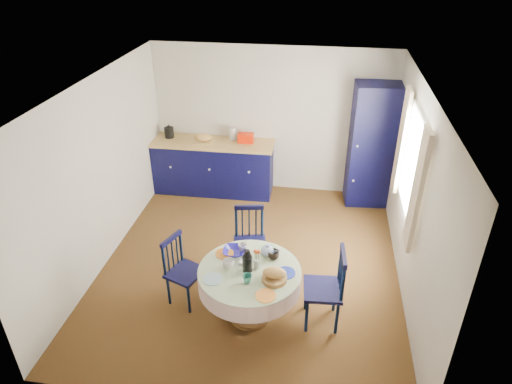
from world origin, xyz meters
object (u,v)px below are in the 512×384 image
(pantry_cabinet, at_px, (372,146))
(cobalt_bowl, at_px, (234,252))
(mug_a, at_px, (228,264))
(mug_d, at_px, (243,248))
(chair_left, at_px, (183,270))
(kitchen_counter, at_px, (214,166))
(chair_right, at_px, (327,288))
(mug_c, at_px, (274,255))
(chair_far, at_px, (250,241))
(dining_table, at_px, (250,278))
(mug_b, at_px, (247,279))

(pantry_cabinet, xyz_separation_m, cobalt_bowl, (-1.73, -2.73, -0.28))
(mug_a, distance_m, cobalt_bowl, 0.26)
(mug_a, height_order, mug_d, mug_d)
(pantry_cabinet, xyz_separation_m, chair_left, (-2.36, -2.82, -0.56))
(kitchen_counter, xyz_separation_m, chair_right, (2.01, -2.89, 0.03))
(mug_c, bearing_deg, mug_a, -153.92)
(chair_far, relative_size, mug_d, 8.55)
(dining_table, height_order, chair_left, dining_table)
(chair_right, relative_size, cobalt_bowl, 3.76)
(chair_left, bearing_deg, mug_b, -92.78)
(chair_left, height_order, chair_far, chair_far)
(chair_far, xyz_separation_m, cobalt_bowl, (-0.08, -0.59, 0.26))
(chair_right, relative_size, mug_b, 9.43)
(dining_table, xyz_separation_m, mug_d, (-0.15, 0.33, 0.17))
(mug_a, xyz_separation_m, mug_d, (0.11, 0.32, 0.00))
(kitchen_counter, relative_size, chair_far, 2.23)
(kitchen_counter, bearing_deg, chair_far, -65.62)
(pantry_cabinet, relative_size, mug_c, 15.06)
(mug_a, xyz_separation_m, mug_b, (0.25, -0.22, -0.00))
(mug_a, bearing_deg, pantry_cabinet, 59.63)
(chair_right, bearing_deg, chair_far, -132.13)
(mug_b, xyz_separation_m, mug_d, (-0.15, 0.53, 0.00))
(chair_far, bearing_deg, chair_right, -48.73)
(chair_right, distance_m, cobalt_bowl, 1.14)
(pantry_cabinet, relative_size, mug_d, 18.46)
(mug_b, relative_size, mug_c, 0.78)
(cobalt_bowl, bearing_deg, mug_d, 34.07)
(kitchen_counter, height_order, chair_far, kitchen_counter)
(chair_left, distance_m, mug_a, 0.70)
(mug_d, xyz_separation_m, cobalt_bowl, (-0.09, -0.06, -0.02))
(kitchen_counter, distance_m, chair_left, 2.80)
(chair_right, bearing_deg, mug_d, -108.82)
(chair_far, relative_size, mug_a, 7.34)
(kitchen_counter, bearing_deg, mug_c, -63.89)
(pantry_cabinet, distance_m, cobalt_bowl, 3.24)
(dining_table, distance_m, cobalt_bowl, 0.39)
(chair_far, distance_m, mug_c, 0.78)
(pantry_cabinet, height_order, cobalt_bowl, pantry_cabinet)
(chair_right, height_order, mug_d, chair_right)
(chair_left, height_order, chair_right, chair_right)
(mug_b, bearing_deg, chair_left, 156.21)
(kitchen_counter, xyz_separation_m, pantry_cabinet, (2.64, 0.04, 0.54))
(mug_d, distance_m, cobalt_bowl, 0.11)
(dining_table, height_order, mug_b, dining_table)
(pantry_cabinet, distance_m, mug_c, 3.03)
(mug_a, bearing_deg, chair_far, 83.44)
(mug_d, bearing_deg, chair_left, -167.90)
(mug_a, height_order, mug_b, mug_a)
(chair_right, height_order, mug_c, chair_right)
(kitchen_counter, relative_size, pantry_cabinet, 1.03)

